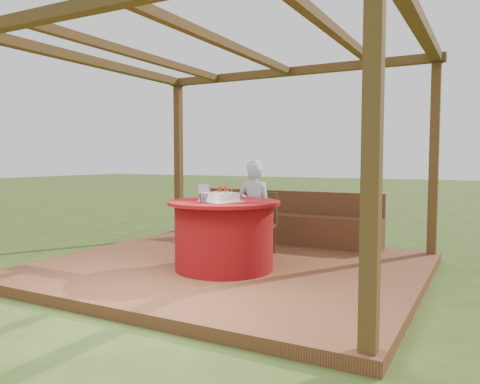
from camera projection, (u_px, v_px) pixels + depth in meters
The scene contains 10 objects.
ground at pixel (231, 273), 5.82m from camera, with size 60.00×60.00×0.00m, color #304717.
deck at pixel (231, 268), 5.82m from camera, with size 4.50×4.00×0.12m, color brown.
pergola at pixel (230, 77), 5.66m from camera, with size 4.50×4.00×2.72m.
bench at pixel (284, 225), 7.31m from camera, with size 3.00×0.42×0.80m.
table at pixel (224, 235), 5.51m from camera, with size 1.32×1.32×0.81m.
chair at pixel (261, 221), 6.42m from camera, with size 0.44×0.44×0.84m.
elderly_woman at pixel (255, 208), 6.24m from camera, with size 0.50×0.38×1.30m.
birthday_cake at pixel (221, 197), 5.39m from camera, with size 0.53×0.53×0.18m.
gift_bag at pixel (204, 192), 5.69m from camera, with size 0.13×0.08×0.18m, color #EF9AC9.
drinking_glass at pixel (203, 198), 5.23m from camera, with size 0.11×0.11×0.10m, color silver.
Camera 1 is at (2.82, -5.00, 1.42)m, focal length 35.00 mm.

